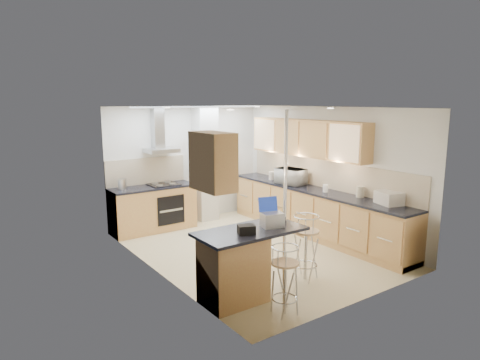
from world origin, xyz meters
TOP-DOWN VIEW (x-y plane):
  - ground at (0.00, 0.00)m, footprint 4.80×4.80m
  - room_shell at (0.32, 0.38)m, footprint 3.64×4.84m
  - right_counter at (1.50, 0.00)m, footprint 0.63×4.40m
  - back_counter at (-0.95, 2.10)m, footprint 1.70×0.63m
  - peninsula at (-1.12, -1.45)m, footprint 1.47×0.72m
  - microwave at (1.46, 0.64)m, footprint 0.48×0.64m
  - laptop at (-0.80, -1.51)m, footprint 0.33×0.28m
  - bag at (-1.27, -1.56)m, footprint 0.26×0.22m
  - bar_stool_near at (-1.06, -2.07)m, footprint 0.45×0.45m
  - bar_stool_end at (-0.11, -1.45)m, footprint 0.57×0.57m
  - jar_a at (1.46, 1.27)m, footprint 0.16×0.16m
  - jar_b at (1.66, 0.76)m, footprint 0.12×0.12m
  - jar_c at (1.66, -0.96)m, footprint 0.17×0.17m
  - jar_d at (1.48, -0.30)m, footprint 0.11×0.11m
  - bread_bin at (1.64, -1.58)m, footprint 0.42×0.48m
  - kettle at (-1.55, 2.15)m, footprint 0.16×0.16m

SIDE VIEW (x-z plane):
  - ground at x=0.00m, z-range 0.00..0.00m
  - bar_stool_near at x=-1.06m, z-range 0.00..0.88m
  - back_counter at x=-0.95m, z-range 0.00..0.92m
  - right_counter at x=1.50m, z-range 0.00..0.92m
  - peninsula at x=-1.12m, z-range 0.01..0.95m
  - bar_stool_end at x=-0.11m, z-range 0.00..0.98m
  - jar_d at x=1.48m, z-range 0.92..1.06m
  - bag at x=-1.27m, z-range 0.94..1.06m
  - jar_b at x=1.66m, z-range 0.92..1.09m
  - jar_a at x=1.46m, z-range 0.92..1.09m
  - jar_c at x=1.66m, z-range 0.92..1.12m
  - kettle at x=-1.55m, z-range 0.92..1.12m
  - bread_bin at x=1.64m, z-range 0.92..1.13m
  - laptop at x=-0.80m, z-range 0.94..1.14m
  - microwave at x=1.46m, z-range 0.92..1.25m
  - room_shell at x=0.32m, z-range 0.29..2.80m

